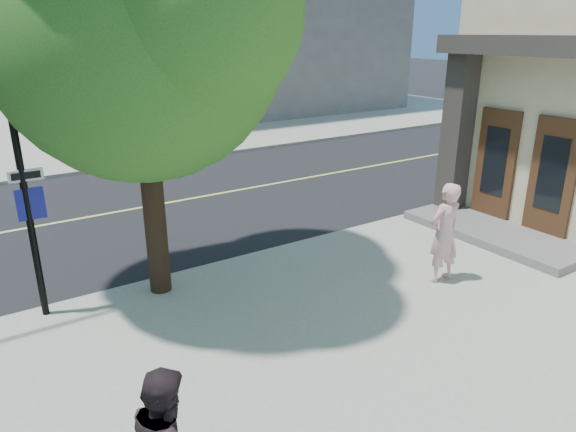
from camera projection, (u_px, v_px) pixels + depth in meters
ground at (35, 314)px, 8.76m from camera, size 140.00×140.00×0.00m
road_ew at (3, 233)px, 12.30m from camera, size 140.00×9.00×0.01m
sidewalk_ne at (211, 106)px, 32.65m from camera, size 29.00×25.00×0.12m
man_on_phone at (444, 233)px, 9.42m from camera, size 0.69×0.47×1.87m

